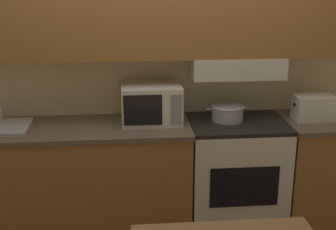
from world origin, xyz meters
TOP-DOWN VIEW (x-y plane):
  - ground_plane at (0.00, 0.00)m, footprint 16.00×16.00m
  - wall_back at (0.02, -0.06)m, footprint 5.37×0.38m
  - lower_counter_main at (-0.63, -0.29)m, footprint 1.73×0.59m
  - lower_counter_right_stub at (1.24, -0.29)m, footprint 0.52×0.59m
  - stove_range at (0.61, -0.28)m, footprint 0.73×0.57m
  - cooking_pot at (0.54, -0.24)m, footprint 0.33×0.25m
  - microwave at (-0.05, -0.21)m, footprint 0.45×0.36m
  - toaster at (1.20, -0.28)m, footprint 0.31×0.18m

SIDE VIEW (x-z plane):
  - ground_plane at x=0.00m, z-range 0.00..0.00m
  - stove_range at x=0.61m, z-range 0.00..0.92m
  - lower_counter_main at x=-0.63m, z-range 0.00..0.92m
  - lower_counter_right_stub at x=1.24m, z-range 0.00..0.93m
  - cooking_pot at x=0.54m, z-range 0.93..1.05m
  - toaster at x=1.20m, z-range 0.93..1.12m
  - microwave at x=-0.05m, z-range 0.92..1.21m
  - wall_back at x=0.02m, z-range 0.18..2.73m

